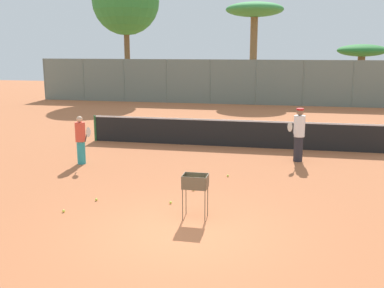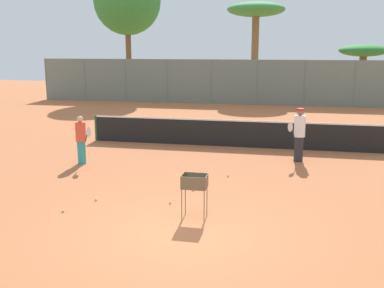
% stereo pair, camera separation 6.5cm
% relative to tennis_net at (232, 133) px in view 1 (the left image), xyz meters
% --- Properties ---
extents(ground_plane, '(80.00, 80.00, 0.00)m').
position_rel_tennis_net_xyz_m(ground_plane, '(0.00, -8.60, -0.56)').
color(ground_plane, '#B7663D').
extents(tennis_net, '(11.50, 0.10, 1.07)m').
position_rel_tennis_net_xyz_m(tennis_net, '(0.00, 0.00, 0.00)').
color(tennis_net, '#26592D').
rests_on(tennis_net, ground_plane).
extents(back_fence, '(31.37, 0.08, 3.03)m').
position_rel_tennis_net_xyz_m(back_fence, '(-0.00, 13.57, 0.96)').
color(back_fence, slate).
rests_on(back_fence, ground_plane).
extents(tree_0, '(4.21, 4.21, 7.06)m').
position_rel_tennis_net_xyz_m(tree_0, '(-0.46, 17.01, 5.69)').
color(tree_0, brown).
rests_on(tree_0, ground_plane).
extents(tree_1, '(5.02, 5.02, 9.75)m').
position_rel_tennis_net_xyz_m(tree_1, '(-10.00, 16.09, 6.65)').
color(tree_1, brown).
rests_on(tree_1, ground_plane).
extents(tree_2, '(3.52, 3.52, 4.06)m').
position_rel_tennis_net_xyz_m(tree_2, '(7.33, 17.93, 2.91)').
color(tree_2, brown).
rests_on(tree_2, ground_plane).
extents(player_white_outfit, '(0.77, 0.59, 1.61)m').
position_rel_tennis_net_xyz_m(player_white_outfit, '(-4.60, -3.66, 0.27)').
color(player_white_outfit, teal).
rests_on(player_white_outfit, ground_plane).
extents(player_red_cap, '(0.63, 0.81, 1.82)m').
position_rel_tennis_net_xyz_m(player_red_cap, '(2.49, -1.83, 0.39)').
color(player_red_cap, '#26262D').
rests_on(player_red_cap, ground_plane).
extents(ball_cart, '(0.56, 0.41, 1.02)m').
position_rel_tennis_net_xyz_m(ball_cart, '(0.09, -7.69, 0.23)').
color(ball_cart, brown).
rests_on(ball_cart, ground_plane).
extents(tennis_ball_1, '(0.07, 0.07, 0.07)m').
position_rel_tennis_net_xyz_m(tennis_ball_1, '(-0.70, -6.89, -0.53)').
color(tennis_ball_1, '#D1E54C').
rests_on(tennis_ball_1, ground_plane).
extents(tennis_ball_2, '(0.07, 0.07, 0.07)m').
position_rel_tennis_net_xyz_m(tennis_ball_2, '(-2.61, -7.06, -0.53)').
color(tennis_ball_2, '#D1E54C').
rests_on(tennis_ball_2, ground_plane).
extents(tennis_ball_3, '(0.07, 0.07, 0.07)m').
position_rel_tennis_net_xyz_m(tennis_ball_3, '(-0.35, -5.77, -0.53)').
color(tennis_ball_3, '#D1E54C').
rests_on(tennis_ball_3, ground_plane).
extents(tennis_ball_4, '(0.07, 0.07, 0.07)m').
position_rel_tennis_net_xyz_m(tennis_ball_4, '(-5.05, -2.85, -0.53)').
color(tennis_ball_4, '#D1E54C').
rests_on(tennis_ball_4, ground_plane).
extents(tennis_ball_5, '(0.07, 0.07, 0.07)m').
position_rel_tennis_net_xyz_m(tennis_ball_5, '(-3.03, -7.98, -0.53)').
color(tennis_ball_5, '#D1E54C').
rests_on(tennis_ball_5, ground_plane).
extents(tennis_ball_6, '(0.07, 0.07, 0.07)m').
position_rel_tennis_net_xyz_m(tennis_ball_6, '(0.39, -4.21, -0.53)').
color(tennis_ball_6, '#D1E54C').
rests_on(tennis_ball_6, ground_plane).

